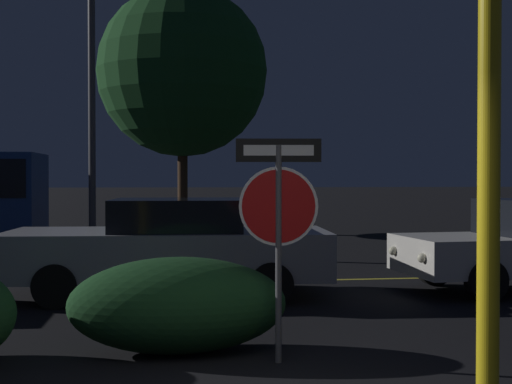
% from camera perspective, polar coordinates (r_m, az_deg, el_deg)
% --- Properties ---
extents(road_center_stripe, '(35.49, 0.12, 0.01)m').
position_cam_1_polar(road_center_stripe, '(12.01, -4.87, -7.22)').
color(road_center_stripe, gold).
rests_on(road_center_stripe, ground_plane).
extents(stop_sign, '(0.80, 0.11, 2.12)m').
position_cam_1_polar(stop_sign, '(6.71, 1.82, -1.15)').
color(stop_sign, '#4C4C51').
rests_on(stop_sign, ground_plane).
extents(yellow_pole_right, '(0.16, 0.16, 3.32)m').
position_cam_1_polar(yellow_pole_right, '(5.40, 18.12, 0.17)').
color(yellow_pole_right, yellow).
rests_on(yellow_pole_right, ground_plane).
extents(hedge_bush_2, '(2.18, 1.15, 0.96)m').
position_cam_1_polar(hedge_bush_2, '(7.22, -6.28, -8.98)').
color(hedge_bush_2, '#19421E').
rests_on(hedge_bush_2, ground_plane).
extents(passing_car_2, '(4.88, 2.25, 1.44)m').
position_cam_1_polar(passing_car_2, '(10.61, -6.92, -4.38)').
color(passing_car_2, '#9E9EA3').
rests_on(passing_car_2, ground_plane).
extents(street_lamp, '(0.53, 0.53, 8.32)m').
position_cam_1_polar(street_lamp, '(16.91, -13.03, 14.52)').
color(street_lamp, '#4C4C51').
rests_on(street_lamp, ground_plane).
extents(tree_0, '(5.45, 5.45, 7.88)m').
position_cam_1_polar(tree_0, '(23.22, -5.91, 9.54)').
color(tree_0, '#422D1E').
rests_on(tree_0, ground_plane).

